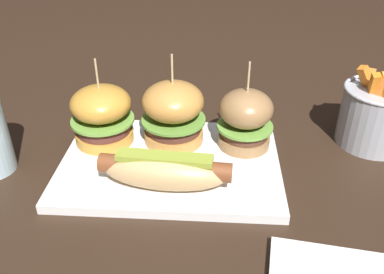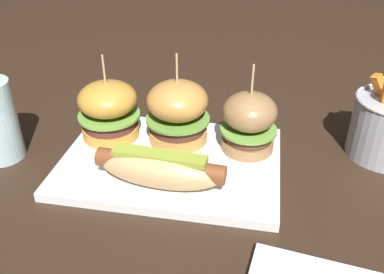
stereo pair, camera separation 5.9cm
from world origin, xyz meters
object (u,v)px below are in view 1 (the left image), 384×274
hot_dog (168,170)px  fries_bucket (377,114)px  slider_center (173,112)px  platter_main (171,163)px  slider_left (102,114)px  slider_right (245,118)px

hot_dog → fries_bucket: bearing=25.9°
hot_dog → slider_center: size_ratio=1.25×
slider_center → platter_main: bearing=-88.8°
platter_main → hot_dog: hot_dog is taller
hot_dog → slider_left: size_ratio=1.31×
hot_dog → slider_center: 0.12m
hot_dog → fries_bucket: size_ratio=1.27×
slider_left → slider_right: same height
slider_left → slider_right: (0.22, 0.00, 0.00)m
slider_center → fries_bucket: 0.32m
fries_bucket → slider_center: bearing=-173.4°
platter_main → hot_dog: bearing=-86.5°
slider_left → slider_right: size_ratio=0.99×
platter_main → slider_left: slider_left is taller
hot_dog → slider_left: bearing=136.0°
platter_main → slider_right: size_ratio=2.33×
slider_left → slider_center: (0.11, 0.01, 0.00)m
slider_center → slider_right: bearing=-3.5°
hot_dog → fries_bucket: fries_bucket is taller
platter_main → fries_bucket: bearing=15.9°
platter_main → slider_center: 0.08m
slider_left → slider_center: bearing=3.6°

